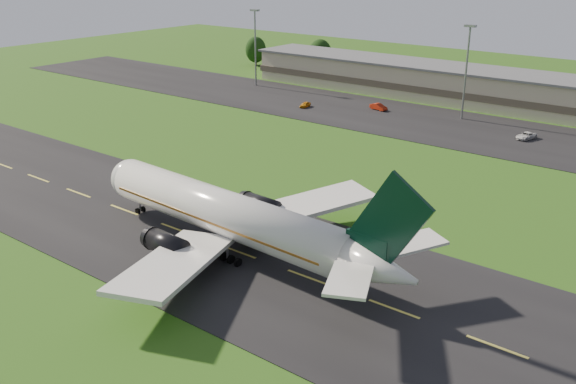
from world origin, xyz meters
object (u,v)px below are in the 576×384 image
Objects in this scene: light_mast_centre at (467,61)px; service_vehicle_c at (526,136)px; terminal at (497,90)px; service_vehicle_a at (305,105)px; airliner at (230,216)px; service_vehicle_b at (379,107)px; light_mast_west at (255,39)px.

light_mast_centre reaches higher than service_vehicle_c.
terminal is 28.44m from service_vehicle_c.
terminal reaches higher than service_vehicle_a.
light_mast_centre is at bearing 11.62° from service_vehicle_a.
terminal is at bearing 30.47° from service_vehicle_a.
airliner is at bearing -86.49° from light_mast_centre.
service_vehicle_b is (-23.59, 75.85, -3.82)m from airliner.
terminal is 64.10m from light_mast_west.
service_vehicle_c is at bearing -3.04° from service_vehicle_a.
light_mast_west is at bearing 131.85° from airliner.
service_vehicle_a is at bearing -25.59° from light_mast_west.
light_mast_centre is (60.00, 0.00, 0.00)m from light_mast_west.
service_vehicle_c is (76.83, -7.49, -11.97)m from light_mast_west.
light_mast_centre is 5.57× the size of service_vehicle_a.
airliner reaches higher than terminal.
service_vehicle_a is (26.19, -12.54, -12.02)m from light_mast_west.
light_mast_centre is 4.21× the size of service_vehicle_c.
service_vehicle_a is at bearing 132.20° from service_vehicle_b.
light_mast_west is 4.21× the size of service_vehicle_c.
light_mast_centre is at bearing -94.95° from terminal.
airliner is 103.37m from light_mast_west.
light_mast_centre is at bearing -64.06° from service_vehicle_b.
terminal is 29.97× the size of service_vehicle_c.
airliner is 2.52× the size of light_mast_west.
service_vehicle_a is at bearing -140.79° from terminal.
airliner is 77.91m from service_vehicle_a.
service_vehicle_a is (-38.71, 67.50, -3.94)m from airliner.
light_mast_west reaches higher than service_vehicle_a.
light_mast_west is at bearing 145.67° from service_vehicle_a.
service_vehicle_c reaches higher than service_vehicle_a.
service_vehicle_a is at bearing 122.65° from airliner.
light_mast_centre is (-4.90, 80.04, 8.08)m from airliner.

